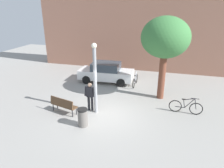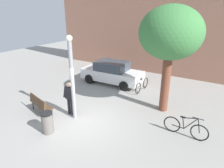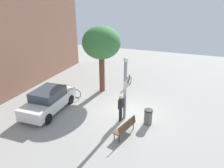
# 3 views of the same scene
# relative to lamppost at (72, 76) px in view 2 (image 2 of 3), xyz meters

# --- Properties ---
(ground_plane) EXTENTS (36.00, 36.00, 0.00)m
(ground_plane) POSITION_rel_lamppost_xyz_m (0.48, -0.11, -2.11)
(ground_plane) COLOR gray
(building_facade) EXTENTS (18.18, 2.00, 7.92)m
(building_facade) POSITION_rel_lamppost_xyz_m (0.48, 9.68, 1.85)
(building_facade) COLOR #9E6B56
(building_facade) RESTS_ON ground_plane
(lamppost) EXTENTS (0.28, 0.28, 3.91)m
(lamppost) POSITION_rel_lamppost_xyz_m (0.00, 0.00, 0.00)
(lamppost) COLOR gray
(lamppost) RESTS_ON ground_plane
(person_by_lamppost) EXTENTS (0.59, 0.28, 1.67)m
(person_by_lamppost) POSITION_rel_lamppost_xyz_m (-0.38, 0.13, -1.15)
(person_by_lamppost) COLOR #232328
(person_by_lamppost) RESTS_ON ground_plane
(park_bench) EXTENTS (1.67, 0.87, 0.92)m
(park_bench) POSITION_rel_lamppost_xyz_m (-1.71, -0.61, -1.57)
(park_bench) COLOR #513823
(park_bench) RESTS_ON ground_plane
(plaza_tree) EXTENTS (2.90, 2.90, 5.14)m
(plaza_tree) POSITION_rel_lamppost_xyz_m (3.36, 2.98, 1.73)
(plaza_tree) COLOR brown
(plaza_tree) RESTS_ON ground_plane
(bicycle_black) EXTENTS (1.81, 0.13, 0.97)m
(bicycle_black) POSITION_rel_lamppost_xyz_m (4.85, 1.26, -1.73)
(bicycle_black) COLOR black
(bicycle_black) RESTS_ON ground_plane
(bicycle_silver) EXTENTS (0.09, 1.81, 0.97)m
(bicycle_silver) POSITION_rel_lamppost_xyz_m (1.39, 4.76, -1.73)
(bicycle_silver) COLOR black
(bicycle_silver) RESTS_ON ground_plane
(parked_car_white) EXTENTS (4.26, 1.93, 1.55)m
(parked_car_white) POSITION_rel_lamppost_xyz_m (-0.95, 4.92, -1.34)
(parked_car_white) COLOR silver
(parked_car_white) RESTS_ON ground_plane
(trash_bin) EXTENTS (0.50, 0.50, 0.94)m
(trash_bin) POSITION_rel_lamppost_xyz_m (-0.14, -1.52, -1.64)
(trash_bin) COLOR #66605B
(trash_bin) RESTS_ON ground_plane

